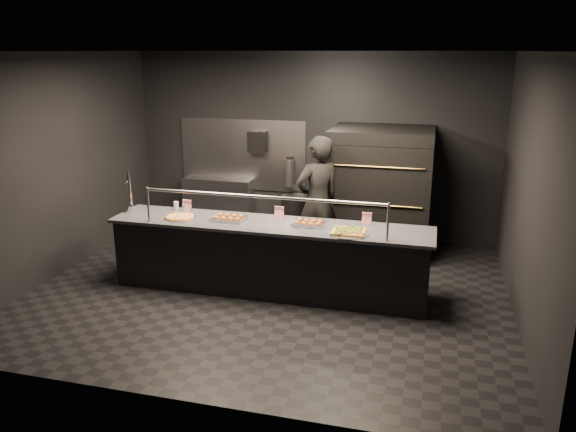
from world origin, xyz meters
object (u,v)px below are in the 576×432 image
object	(u,v)px
service_counter	(269,257)
pizza_oven	(380,190)
fire_extinguisher	(290,172)
slider_tray_b	(309,223)
square_pizza	(349,232)
prep_shelf	(219,204)
round_pizza	(180,217)
slider_tray_a	(229,218)
beer_tap	(130,199)
towel_dispenser	(257,142)
trash_bin	(295,217)
worker	(317,202)

from	to	relation	value
service_counter	pizza_oven	xyz separation A→B (m)	(1.20, 1.90, 0.50)
fire_extinguisher	slider_tray_b	bearing A→B (deg)	-70.08
square_pizza	prep_shelf	bearing A→B (deg)	136.84
round_pizza	slider_tray_b	world-z (taller)	slider_tray_b
pizza_oven	slider_tray_a	xyz separation A→B (m)	(-1.74, -1.89, -0.02)
beer_tap	towel_dispenser	bearing A→B (deg)	65.89
service_counter	beer_tap	distance (m)	2.05
slider_tray_b	beer_tap	bearing A→B (deg)	-179.73
towel_dispenser	trash_bin	size ratio (longest dim) A/B	0.49
beer_tap	slider_tray_a	distance (m)	1.42
fire_extinguisher	square_pizza	size ratio (longest dim) A/B	1.02
pizza_oven	prep_shelf	world-z (taller)	pizza_oven
trash_bin	beer_tap	bearing A→B (deg)	-129.57
prep_shelf	slider_tray_a	world-z (taller)	slider_tray_a
fire_extinguisher	slider_tray_a	world-z (taller)	fire_extinguisher
prep_shelf	trash_bin	size ratio (longest dim) A/B	1.67
pizza_oven	slider_tray_a	size ratio (longest dim) A/B	4.08
fire_extinguisher	beer_tap	world-z (taller)	beer_tap
pizza_oven	fire_extinguisher	xyz separation A→B (m)	(-1.55, 0.50, 0.09)
towel_dispenser	square_pizza	bearing A→B (deg)	-52.72
slider_tray_a	square_pizza	xyz separation A→B (m)	(1.57, -0.15, -0.01)
fire_extinguisher	slider_tray_a	size ratio (longest dim) A/B	1.08
slider_tray_a	trash_bin	bearing A→B (deg)	81.10
beer_tap	square_pizza	size ratio (longest dim) A/B	1.21
prep_shelf	pizza_oven	bearing A→B (deg)	-8.54
towel_dispenser	trash_bin	xyz separation A→B (m)	(0.70, -0.23, -1.19)
fire_extinguisher	slider_tray_b	xyz separation A→B (m)	(0.85, -2.35, -0.12)
slider_tray_a	trash_bin	world-z (taller)	slider_tray_a
service_counter	slider_tray_a	world-z (taller)	service_counter
round_pizza	square_pizza	bearing A→B (deg)	-1.60
service_counter	prep_shelf	world-z (taller)	service_counter
round_pizza	slider_tray_a	xyz separation A→B (m)	(0.63, 0.09, 0.01)
beer_tap	slider_tray_a	bearing A→B (deg)	-1.56
worker	prep_shelf	bearing A→B (deg)	-73.17
beer_tap	round_pizza	size ratio (longest dim) A/B	1.44
towel_dispenser	slider_tray_b	world-z (taller)	towel_dispenser
fire_extinguisher	beer_tap	xyz separation A→B (m)	(-1.60, -2.36, 0.03)
fire_extinguisher	square_pizza	world-z (taller)	fire_extinguisher
slider_tray_a	beer_tap	bearing A→B (deg)	178.44
square_pizza	slider_tray_b	bearing A→B (deg)	159.01
slider_tray_a	square_pizza	size ratio (longest dim) A/B	0.95
beer_tap	slider_tray_a	world-z (taller)	beer_tap
round_pizza	prep_shelf	bearing A→B (deg)	100.05
square_pizza	pizza_oven	bearing A→B (deg)	85.36
square_pizza	trash_bin	xyz separation A→B (m)	(-1.24, 2.31, -0.58)
slider_tray_a	square_pizza	world-z (taller)	slider_tray_a
prep_shelf	square_pizza	world-z (taller)	square_pizza
worker	slider_tray_a	bearing A→B (deg)	7.62
fire_extinguisher	trash_bin	world-z (taller)	fire_extinguisher
prep_shelf	trash_bin	world-z (taller)	prep_shelf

